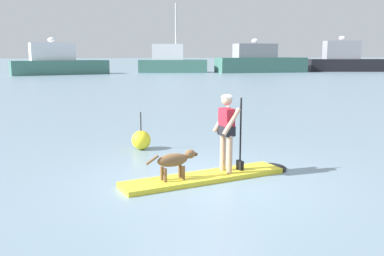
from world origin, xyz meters
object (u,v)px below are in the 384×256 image
(paddleboard, at_px, (214,176))
(marker_buoy, at_px, (141,140))
(moored_boat_far_port, at_px, (58,63))
(person_paddler, at_px, (227,128))
(moored_boat_port, at_px, (344,60))
(dog, at_px, (175,161))
(moored_boat_center, at_px, (259,61))
(moored_boat_outer, at_px, (171,62))

(paddleboard, relative_size, marker_buoy, 3.78)
(paddleboard, distance_m, moored_boat_far_port, 45.73)
(person_paddler, bearing_deg, moored_boat_port, 54.22)
(dog, relative_size, moored_boat_center, 0.09)
(moored_boat_port, bearing_deg, dog, -126.58)
(paddleboard, xyz_separation_m, marker_buoy, (-1.09, 3.04, 0.21))
(dog, xyz_separation_m, moored_boat_center, (20.82, 44.99, 0.93))
(moored_boat_port, height_order, marker_buoy, moored_boat_port)
(moored_boat_outer, distance_m, moored_boat_port, 23.82)
(moored_boat_center, bearing_deg, person_paddler, -113.74)
(moored_boat_far_port, xyz_separation_m, marker_buoy, (4.17, -42.36, -1.12))
(moored_boat_outer, bearing_deg, dog, -101.45)
(paddleboard, xyz_separation_m, moored_boat_center, (19.96, 44.79, 1.36))
(moored_boat_center, bearing_deg, paddleboard, -114.02)
(moored_boat_port, bearing_deg, moored_boat_far_port, 178.84)
(moored_boat_center, relative_size, moored_boat_port, 1.10)
(moored_boat_far_port, distance_m, marker_buoy, 42.58)
(moored_boat_port, bearing_deg, moored_boat_center, 179.33)
(paddleboard, distance_m, moored_boat_port, 55.19)
(dog, distance_m, moored_boat_port, 55.85)
(person_paddler, relative_size, moored_boat_outer, 0.18)
(paddleboard, height_order, person_paddler, person_paddler)
(dog, bearing_deg, moored_boat_port, 53.42)
(dog, bearing_deg, moored_boat_center, 65.17)
(moored_boat_center, bearing_deg, moored_boat_far_port, 178.59)
(moored_boat_center, distance_m, marker_buoy, 46.77)
(dog, height_order, moored_boat_outer, moored_boat_outer)
(moored_boat_port, relative_size, marker_buoy, 10.52)
(moored_boat_center, distance_m, moored_boat_port, 12.46)
(person_paddler, xyz_separation_m, moored_boat_outer, (8.43, 47.06, 0.33))
(person_paddler, bearing_deg, moored_boat_far_port, 96.98)
(moored_boat_outer, bearing_deg, moored_boat_port, -6.00)
(dog, xyz_separation_m, moored_boat_port, (33.28, 44.84, 1.06))
(moored_boat_center, height_order, moored_boat_port, moored_boat_port)
(person_paddler, height_order, dog, person_paddler)
(dog, bearing_deg, moored_boat_outer, 78.55)
(dog, relative_size, marker_buoy, 1.08)
(moored_boat_port, bearing_deg, moored_boat_outer, 174.00)
(dog, height_order, moored_boat_port, moored_boat_port)
(moored_boat_far_port, bearing_deg, paddleboard, -83.40)
(moored_boat_outer, relative_size, marker_buoy, 9.11)
(moored_boat_outer, bearing_deg, paddleboard, -100.49)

